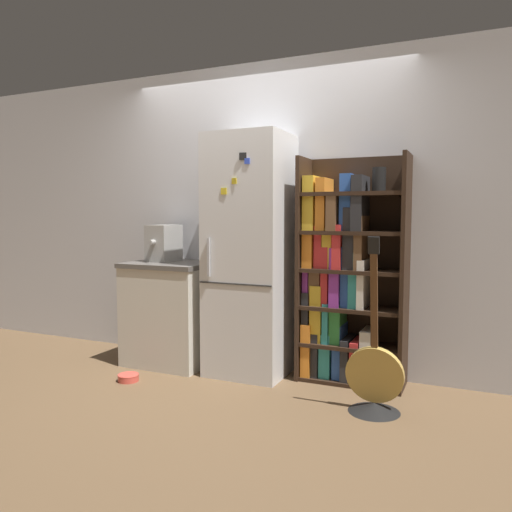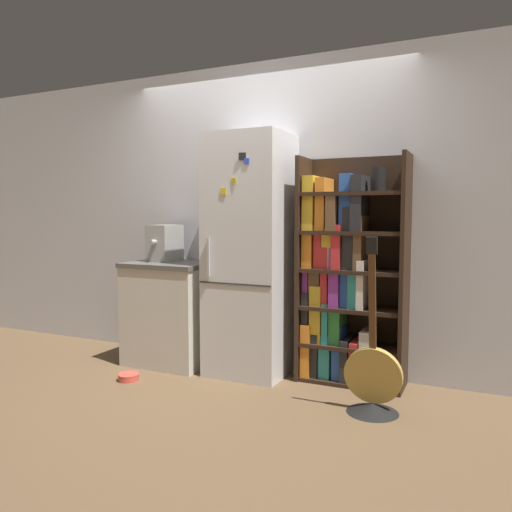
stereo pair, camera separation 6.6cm
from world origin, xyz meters
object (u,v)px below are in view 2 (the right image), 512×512
at_px(guitar, 373,388).
at_px(pet_bowl, 129,376).
at_px(refrigerator, 250,256).
at_px(espresso_machine, 165,243).
at_px(bookshelf, 342,277).

bearing_deg(guitar, pet_bowl, -175.03).
xyz_separation_m(refrigerator, guitar, (1.10, -0.43, -0.81)).
bearing_deg(refrigerator, espresso_machine, 178.04).
height_order(espresso_machine, guitar, espresso_machine).
bearing_deg(espresso_machine, bookshelf, 3.40).
distance_m(bookshelf, guitar, 0.93).
xyz_separation_m(bookshelf, espresso_machine, (-1.60, -0.09, 0.23)).
xyz_separation_m(refrigerator, pet_bowl, (-0.78, -0.59, -0.94)).
bearing_deg(pet_bowl, guitar, 4.97).
distance_m(bookshelf, espresso_machine, 1.62).
distance_m(refrigerator, guitar, 1.43).
distance_m(guitar, pet_bowl, 1.90).
bearing_deg(bookshelf, pet_bowl, -154.82).
relative_size(refrigerator, guitar, 1.66).
height_order(bookshelf, guitar, bookshelf).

